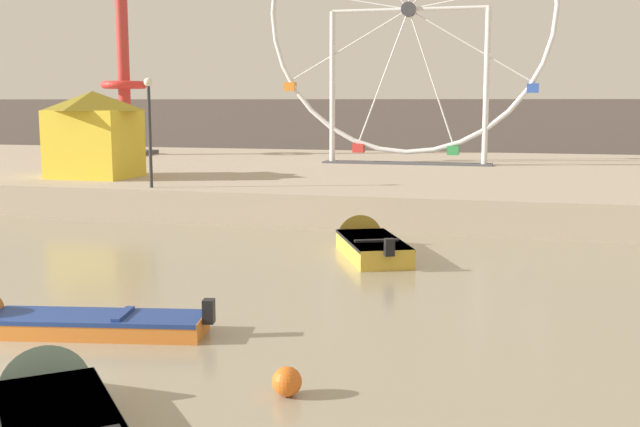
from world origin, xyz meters
name	(u,v)px	position (x,y,z in m)	size (l,w,h in m)	color
quay_promenade	(327,177)	(0.00, 27.53, 0.56)	(110.00, 23.90, 1.12)	tan
distant_town_skyline	(406,127)	(0.00, 53.87, 2.20)	(140.00, 3.00, 4.40)	#564C47
motorboat_seafoam	(54,412)	(3.52, -0.99, 0.24)	(4.21, 4.61, 1.28)	#93BCAD
motorboat_mustard_yellow	(367,242)	(5.10, 11.93, 0.28)	(3.05, 4.60, 1.35)	gold
motorboat_orange_hull	(49,323)	(0.95, 2.75, 0.20)	(5.29, 1.95, 1.02)	orange
ferris_wheel_white_frame	(409,14)	(3.64, 29.48, 8.49)	(14.29, 1.20, 14.67)	silver
drop_tower_red_tower	(123,50)	(-13.31, 32.06, 7.20)	(2.80, 2.80, 15.79)	#BC332D
carnival_booth_yellow_awning	(94,133)	(-7.83, 19.33, 2.97)	(3.62, 3.06, 3.55)	yellow
promenade_lamp_near	(149,116)	(-3.82, 16.41, 3.72)	(0.32, 0.32, 3.97)	#2D2D33
mooring_buoy_orange	(287,382)	(6.12, 0.90, 0.22)	(0.44, 0.44, 0.44)	orange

